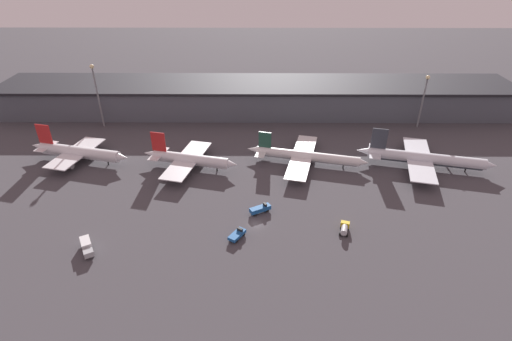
{
  "coord_description": "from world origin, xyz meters",
  "views": [
    {
      "loc": [
        0.63,
        -94.94,
        74.58
      ],
      "look_at": [
        -0.07,
        21.88,
        6.0
      ],
      "focal_mm": 28.0,
      "sensor_mm": 36.0,
      "label": 1
    }
  ],
  "objects_px": {
    "airplane_0": "(79,152)",
    "service_vehicle_1": "(344,228)",
    "service_vehicle_3": "(260,209)",
    "service_vehicle_0": "(237,235)",
    "airplane_2": "(306,156)",
    "service_vehicle_2": "(87,246)",
    "airplane_3": "(424,159)",
    "airplane_1": "(189,159)"
  },
  "relations": [
    {
      "from": "airplane_1",
      "to": "airplane_2",
      "type": "height_order",
      "value": "airplane_1"
    },
    {
      "from": "airplane_1",
      "to": "service_vehicle_1",
      "type": "relative_size",
      "value": 6.74
    },
    {
      "from": "airplane_2",
      "to": "airplane_3",
      "type": "relative_size",
      "value": 0.93
    },
    {
      "from": "airplane_0",
      "to": "airplane_3",
      "type": "xyz_separation_m",
      "value": [
        129.71,
        -3.94,
        -0.12
      ]
    },
    {
      "from": "airplane_2",
      "to": "service_vehicle_0",
      "type": "relative_size",
      "value": 7.26
    },
    {
      "from": "service_vehicle_2",
      "to": "service_vehicle_3",
      "type": "xyz_separation_m",
      "value": [
        47.53,
        17.96,
        -0.28
      ]
    },
    {
      "from": "airplane_1",
      "to": "airplane_3",
      "type": "xyz_separation_m",
      "value": [
        86.78,
        0.93,
        0.14
      ]
    },
    {
      "from": "airplane_3",
      "to": "service_vehicle_2",
      "type": "xyz_separation_m",
      "value": [
        -108.12,
        -46.85,
        -1.98
      ]
    },
    {
      "from": "airplane_1",
      "to": "service_vehicle_3",
      "type": "xyz_separation_m",
      "value": [
        26.19,
        -27.95,
        -2.11
      ]
    },
    {
      "from": "service_vehicle_1",
      "to": "service_vehicle_2",
      "type": "xyz_separation_m",
      "value": [
        -71.96,
        -8.44,
        0.19
      ]
    },
    {
      "from": "service_vehicle_0",
      "to": "service_vehicle_1",
      "type": "height_order",
      "value": "service_vehicle_1"
    },
    {
      "from": "service_vehicle_0",
      "to": "service_vehicle_1",
      "type": "bearing_deg",
      "value": -52.22
    },
    {
      "from": "service_vehicle_1",
      "to": "service_vehicle_3",
      "type": "relative_size",
      "value": 0.78
    },
    {
      "from": "airplane_0",
      "to": "service_vehicle_1",
      "type": "xyz_separation_m",
      "value": [
        93.55,
        -42.35,
        -2.29
      ]
    },
    {
      "from": "airplane_0",
      "to": "service_vehicle_3",
      "type": "bearing_deg",
      "value": -11.94
    },
    {
      "from": "service_vehicle_1",
      "to": "service_vehicle_2",
      "type": "bearing_deg",
      "value": 112.73
    },
    {
      "from": "service_vehicle_1",
      "to": "airplane_3",
      "type": "bearing_deg",
      "value": -27.23
    },
    {
      "from": "airplane_1",
      "to": "airplane_3",
      "type": "distance_m",
      "value": 86.79
    },
    {
      "from": "airplane_3",
      "to": "service_vehicle_0",
      "type": "bearing_deg",
      "value": -135.1
    },
    {
      "from": "service_vehicle_3",
      "to": "airplane_1",
      "type": "bearing_deg",
      "value": 104.44
    },
    {
      "from": "airplane_1",
      "to": "service_vehicle_3",
      "type": "relative_size",
      "value": 5.28
    },
    {
      "from": "airplane_1",
      "to": "service_vehicle_0",
      "type": "relative_size",
      "value": 5.85
    },
    {
      "from": "airplane_3",
      "to": "service_vehicle_1",
      "type": "relative_size",
      "value": 9.03
    },
    {
      "from": "airplane_1",
      "to": "service_vehicle_0",
      "type": "xyz_separation_m",
      "value": [
        19.52,
        -40.18,
        -2.32
      ]
    },
    {
      "from": "service_vehicle_0",
      "to": "service_vehicle_2",
      "type": "bearing_deg",
      "value": 130.79
    },
    {
      "from": "service_vehicle_0",
      "to": "airplane_0",
      "type": "bearing_deg",
      "value": 87.0
    },
    {
      "from": "airplane_0",
      "to": "airplane_2",
      "type": "distance_m",
      "value": 86.3
    },
    {
      "from": "service_vehicle_0",
      "to": "service_vehicle_3",
      "type": "relative_size",
      "value": 0.9
    },
    {
      "from": "airplane_2",
      "to": "service_vehicle_1",
      "type": "distance_m",
      "value": 41.65
    },
    {
      "from": "service_vehicle_3",
      "to": "service_vehicle_0",
      "type": "bearing_deg",
      "value": -147.3
    },
    {
      "from": "airplane_0",
      "to": "airplane_1",
      "type": "bearing_deg",
      "value": 6.99
    },
    {
      "from": "service_vehicle_0",
      "to": "service_vehicle_3",
      "type": "xyz_separation_m",
      "value": [
        6.67,
        12.23,
        0.21
      ]
    },
    {
      "from": "airplane_3",
      "to": "service_vehicle_3",
      "type": "relative_size",
      "value": 7.07
    },
    {
      "from": "service_vehicle_2",
      "to": "service_vehicle_3",
      "type": "relative_size",
      "value": 1.14
    },
    {
      "from": "airplane_0",
      "to": "service_vehicle_3",
      "type": "relative_size",
      "value": 5.93
    },
    {
      "from": "airplane_3",
      "to": "service_vehicle_0",
      "type": "distance_m",
      "value": 78.87
    },
    {
      "from": "airplane_1",
      "to": "service_vehicle_1",
      "type": "height_order",
      "value": "airplane_1"
    },
    {
      "from": "service_vehicle_0",
      "to": "service_vehicle_2",
      "type": "distance_m",
      "value": 41.27
    },
    {
      "from": "airplane_2",
      "to": "airplane_1",
      "type": "bearing_deg",
      "value": -161.92
    },
    {
      "from": "airplane_0",
      "to": "service_vehicle_0",
      "type": "bearing_deg",
      "value": -22.34
    },
    {
      "from": "airplane_2",
      "to": "service_vehicle_0",
      "type": "distance_m",
      "value": 49.8
    },
    {
      "from": "airplane_0",
      "to": "service_vehicle_3",
      "type": "height_order",
      "value": "airplane_0"
    }
  ]
}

